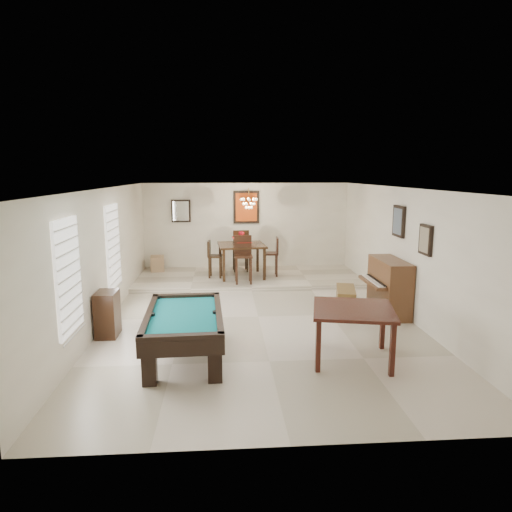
{
  "coord_description": "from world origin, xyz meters",
  "views": [
    {
      "loc": [
        -0.7,
        -8.91,
        2.9
      ],
      "look_at": [
        0.0,
        0.6,
        1.15
      ],
      "focal_mm": 32.0,
      "sensor_mm": 36.0,
      "label": 1
    }
  ],
  "objects": [
    {
      "name": "ground_plane",
      "position": [
        0.0,
        0.0,
        -0.01
      ],
      "size": [
        6.0,
        9.0,
        0.02
      ],
      "primitive_type": "cube",
      "color": "beige"
    },
    {
      "name": "wall_back",
      "position": [
        0.0,
        4.5,
        1.3
      ],
      "size": [
        6.0,
        0.04,
        2.6
      ],
      "primitive_type": "cube",
      "color": "silver",
      "rests_on": "ground_plane"
    },
    {
      "name": "wall_front",
      "position": [
        0.0,
        -4.5,
        1.3
      ],
      "size": [
        6.0,
        0.04,
        2.6
      ],
      "primitive_type": "cube",
      "color": "silver",
      "rests_on": "ground_plane"
    },
    {
      "name": "wall_left",
      "position": [
        -3.0,
        0.0,
        1.3
      ],
      "size": [
        0.04,
        9.0,
        2.6
      ],
      "primitive_type": "cube",
      "color": "silver",
      "rests_on": "ground_plane"
    },
    {
      "name": "wall_right",
      "position": [
        3.0,
        0.0,
        1.3
      ],
      "size": [
        0.04,
        9.0,
        2.6
      ],
      "primitive_type": "cube",
      "color": "silver",
      "rests_on": "ground_plane"
    },
    {
      "name": "ceiling",
      "position": [
        0.0,
        0.0,
        2.6
      ],
      "size": [
        6.0,
        9.0,
        0.04
      ],
      "primitive_type": "cube",
      "color": "white",
      "rests_on": "wall_back"
    },
    {
      "name": "dining_step",
      "position": [
        0.0,
        3.25,
        0.06
      ],
      "size": [
        6.0,
        2.5,
        0.12
      ],
      "primitive_type": "cube",
      "color": "beige",
      "rests_on": "ground_plane"
    },
    {
      "name": "window_left_front",
      "position": [
        -2.97,
        -2.2,
        1.4
      ],
      "size": [
        0.06,
        1.0,
        1.7
      ],
      "primitive_type": "cube",
      "color": "white",
      "rests_on": "wall_left"
    },
    {
      "name": "window_left_rear",
      "position": [
        -2.97,
        0.6,
        1.4
      ],
      "size": [
        0.06,
        1.0,
        1.7
      ],
      "primitive_type": "cube",
      "color": "white",
      "rests_on": "wall_left"
    },
    {
      "name": "pool_table",
      "position": [
        -1.32,
        -2.02,
        0.36
      ],
      "size": [
        1.26,
        2.21,
        0.72
      ],
      "primitive_type": null,
      "rotation": [
        0.0,
        0.0,
        0.04
      ],
      "color": "black",
      "rests_on": "ground_plane"
    },
    {
      "name": "square_table",
      "position": [
        1.3,
        -2.27,
        0.42
      ],
      "size": [
        1.44,
        1.44,
        0.84
      ],
      "primitive_type": null,
      "rotation": [
        0.0,
        0.0,
        -0.21
      ],
      "color": "black",
      "rests_on": "ground_plane"
    },
    {
      "name": "upright_piano",
      "position": [
        2.6,
        0.04,
        0.57
      ],
      "size": [
        0.77,
        1.37,
        1.14
      ],
      "primitive_type": null,
      "color": "brown",
      "rests_on": "ground_plane"
    },
    {
      "name": "piano_bench",
      "position": [
        1.84,
        0.11,
        0.26
      ],
      "size": [
        0.57,
        1.01,
        0.53
      ],
      "primitive_type": "cube",
      "rotation": [
        0.0,
        0.0,
        -0.23
      ],
      "color": "brown",
      "rests_on": "ground_plane"
    },
    {
      "name": "apothecary_chest",
      "position": [
        -2.78,
        -0.9,
        0.41
      ],
      "size": [
        0.36,
        0.54,
        0.82
      ],
      "primitive_type": "cube",
      "color": "black",
      "rests_on": "ground_plane"
    },
    {
      "name": "dining_table",
      "position": [
        -0.2,
        3.18,
        0.62
      ],
      "size": [
        1.32,
        1.32,
        1.01
      ],
      "primitive_type": null,
      "rotation": [
        0.0,
        0.0,
        0.09
      ],
      "color": "black",
      "rests_on": "dining_step"
    },
    {
      "name": "flower_vase",
      "position": [
        -0.2,
        3.18,
        1.24
      ],
      "size": [
        0.17,
        0.17,
        0.23
      ],
      "primitive_type": null,
      "rotation": [
        0.0,
        0.0,
        -0.25
      ],
      "color": "#B70F20",
      "rests_on": "dining_table"
    },
    {
      "name": "dining_chair_south",
      "position": [
        -0.19,
        2.42,
        0.72
      ],
      "size": [
        0.45,
        0.45,
        1.2
      ],
      "primitive_type": null,
      "rotation": [
        0.0,
        0.0,
        0.01
      ],
      "color": "black",
      "rests_on": "dining_step"
    },
    {
      "name": "dining_chair_north",
      "position": [
        -0.2,
        3.88,
        0.72
      ],
      "size": [
        0.47,
        0.47,
        1.19
      ],
      "primitive_type": null,
      "rotation": [
        0.0,
        0.0,
        3.21
      ],
      "color": "black",
      "rests_on": "dining_step"
    },
    {
      "name": "dining_chair_west",
      "position": [
        -0.91,
        3.14,
        0.61
      ],
      "size": [
        0.4,
        0.4,
        0.99
      ],
      "primitive_type": null,
      "rotation": [
        0.0,
        0.0,
        1.46
      ],
      "color": "black",
      "rests_on": "dining_step"
    },
    {
      "name": "dining_chair_east",
      "position": [
        0.59,
        3.21,
        0.65
      ],
      "size": [
        0.41,
        0.41,
        1.06
      ],
      "primitive_type": null,
      "rotation": [
        0.0,
        0.0,
        -1.62
      ],
      "color": "black",
      "rests_on": "dining_step"
    },
    {
      "name": "corner_bench",
      "position": [
        -2.58,
        4.07,
        0.33
      ],
      "size": [
        0.43,
        0.51,
        0.42
      ],
      "primitive_type": "cube",
      "rotation": [
        0.0,
        0.0,
        0.12
      ],
      "color": "#A7835A",
      "rests_on": "dining_step"
    },
    {
      "name": "chandelier",
      "position": [
        0.0,
        3.2,
        2.2
      ],
      "size": [
        0.44,
        0.44,
        0.6
      ],
      "primitive_type": null,
      "color": "#FFE5B2",
      "rests_on": "ceiling"
    },
    {
      "name": "back_painting",
      "position": [
        0.0,
        4.46,
        1.9
      ],
      "size": [
        0.75,
        0.06,
        0.95
      ],
      "primitive_type": "cube",
      "color": "#D84C14",
      "rests_on": "wall_back"
    },
    {
      "name": "back_mirror",
      "position": [
        -1.9,
        4.46,
        1.8
      ],
      "size": [
        0.55,
        0.06,
        0.65
      ],
      "primitive_type": "cube",
      "color": "white",
      "rests_on": "wall_back"
    },
    {
      "name": "right_picture_upper",
      "position": [
        2.96,
        0.3,
        1.9
      ],
      "size": [
        0.06,
        0.55,
        0.65
      ],
      "primitive_type": "cube",
      "color": "slate",
      "rests_on": "wall_right"
    },
    {
      "name": "right_picture_lower",
      "position": [
        2.96,
        -1.0,
        1.7
      ],
      "size": [
        0.06,
        0.45,
        0.55
      ],
      "primitive_type": "cube",
      "color": "gray",
      "rests_on": "wall_right"
    }
  ]
}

